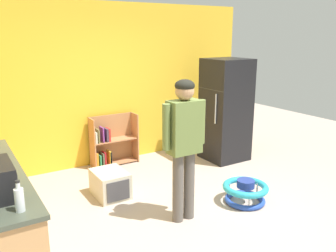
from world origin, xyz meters
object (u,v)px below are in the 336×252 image
(standing_person, at_px, (184,138))
(baby_walker, at_px, (245,191))
(refrigerator, at_px, (226,110))
(pet_carrier, at_px, (110,184))
(bookshelf, at_px, (110,144))
(clear_bottle, at_px, (19,199))

(standing_person, bearing_deg, baby_walker, -4.44)
(refrigerator, xyz_separation_m, pet_carrier, (-2.36, -0.38, -0.71))
(bookshelf, bearing_deg, refrigerator, -23.06)
(refrigerator, bearing_deg, clear_bottle, -151.49)
(standing_person, xyz_separation_m, pet_carrier, (-0.51, 1.05, -0.85))
(standing_person, height_order, clear_bottle, standing_person)
(bookshelf, height_order, baby_walker, bookshelf)
(baby_walker, relative_size, clear_bottle, 2.46)
(standing_person, bearing_deg, clear_bottle, -162.36)
(pet_carrier, bearing_deg, bookshelf, 66.78)
(standing_person, xyz_separation_m, baby_walker, (0.94, -0.07, -0.87))
(refrigerator, xyz_separation_m, clear_bottle, (-3.74, -2.03, 0.11))
(standing_person, relative_size, baby_walker, 2.82)
(bookshelf, relative_size, pet_carrier, 1.54)
(refrigerator, distance_m, pet_carrier, 2.49)
(pet_carrier, distance_m, clear_bottle, 2.30)
(baby_walker, bearing_deg, bookshelf, 112.41)
(bookshelf, xyz_separation_m, pet_carrier, (-0.50, -1.17, -0.19))
(bookshelf, distance_m, standing_person, 2.32)
(bookshelf, height_order, pet_carrier, bookshelf)
(standing_person, distance_m, clear_bottle, 1.98)
(refrigerator, bearing_deg, bookshelf, 156.94)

